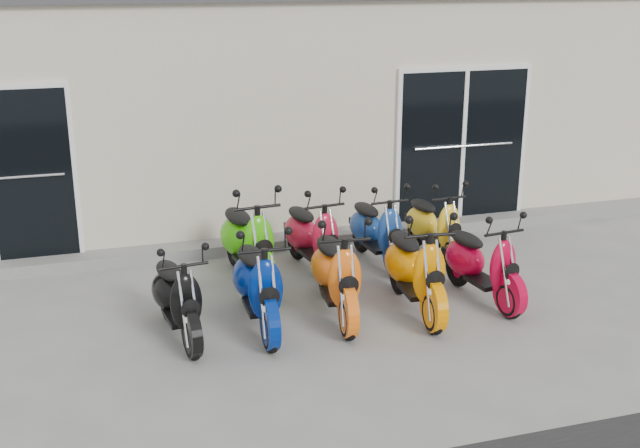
# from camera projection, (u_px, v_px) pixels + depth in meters

# --- Properties ---
(ground) EXTENTS (80.00, 80.00, 0.00)m
(ground) POSITION_uv_depth(u_px,v_px,m) (336.00, 303.00, 9.07)
(ground) COLOR gray
(ground) RESTS_ON ground
(building) EXTENTS (14.00, 6.00, 3.20)m
(building) POSITION_uv_depth(u_px,v_px,m) (239.00, 94.00, 13.30)
(building) COLOR beige
(building) RESTS_ON ground
(front_step) EXTENTS (14.00, 0.40, 0.15)m
(front_step) POSITION_uv_depth(u_px,v_px,m) (289.00, 241.00, 10.88)
(front_step) COLOR gray
(front_step) RESTS_ON ground
(door_left) EXTENTS (1.07, 0.08, 2.22)m
(door_left) POSITION_uv_depth(u_px,v_px,m) (31.00, 170.00, 9.76)
(door_left) COLOR black
(door_left) RESTS_ON front_step
(door_right) EXTENTS (2.02, 0.08, 2.22)m
(door_right) POSITION_uv_depth(u_px,v_px,m) (462.00, 141.00, 11.38)
(door_right) COLOR black
(door_right) RESTS_ON front_step
(scooter_front_black) EXTENTS (0.72, 1.57, 1.12)m
(scooter_front_black) POSITION_uv_depth(u_px,v_px,m) (177.00, 287.00, 8.04)
(scooter_front_black) COLOR black
(scooter_front_black) RESTS_ON ground
(scooter_front_blue) EXTENTS (0.65, 1.68, 1.23)m
(scooter_front_blue) POSITION_uv_depth(u_px,v_px,m) (258.00, 273.00, 8.25)
(scooter_front_blue) COLOR navy
(scooter_front_blue) RESTS_ON ground
(scooter_front_orange_a) EXTENTS (0.78, 1.73, 1.24)m
(scooter_front_orange_a) POSITION_uv_depth(u_px,v_px,m) (336.00, 263.00, 8.52)
(scooter_front_orange_a) COLOR orange
(scooter_front_orange_a) RESTS_ON ground
(scooter_front_orange_b) EXTENTS (0.73, 1.73, 1.25)m
(scooter_front_orange_b) POSITION_uv_depth(u_px,v_px,m) (416.00, 258.00, 8.65)
(scooter_front_orange_b) COLOR orange
(scooter_front_orange_b) RESTS_ON ground
(scooter_front_red) EXTENTS (0.73, 1.60, 1.14)m
(scooter_front_red) POSITION_uv_depth(u_px,v_px,m) (483.00, 253.00, 8.95)
(scooter_front_red) COLOR #B8042A
(scooter_front_red) RESTS_ON ground
(scooter_back_green) EXTENTS (0.80, 1.79, 1.28)m
(scooter_back_green) POSITION_uv_depth(u_px,v_px,m) (247.00, 231.00, 9.49)
(scooter_back_green) COLOR #3EC60B
(scooter_back_green) RESTS_ON ground
(scooter_back_red) EXTENTS (0.78, 1.65, 1.17)m
(scooter_back_red) POSITION_uv_depth(u_px,v_px,m) (312.00, 227.00, 9.81)
(scooter_back_red) COLOR #BA1331
(scooter_back_red) RESTS_ON ground
(scooter_back_blue) EXTENTS (0.67, 1.57, 1.14)m
(scooter_back_blue) POSITION_uv_depth(u_px,v_px,m) (377.00, 221.00, 10.08)
(scooter_back_blue) COLOR navy
(scooter_back_blue) RESTS_ON ground
(scooter_back_yellow) EXTENTS (0.65, 1.52, 1.10)m
(scooter_back_yellow) POSITION_uv_depth(u_px,v_px,m) (435.00, 217.00, 10.33)
(scooter_back_yellow) COLOR yellow
(scooter_back_yellow) RESTS_ON ground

